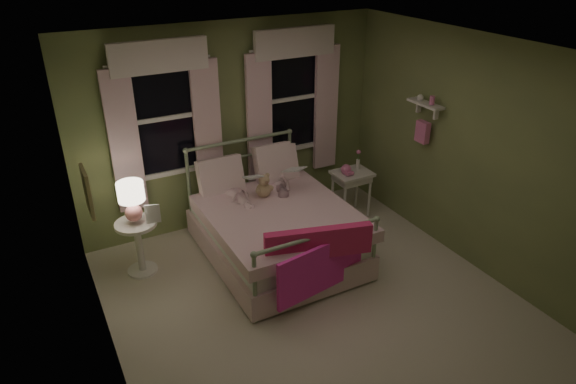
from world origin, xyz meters
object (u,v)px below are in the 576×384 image
child_right (279,169)px  teddy_bear (264,187)px  child_left (236,174)px  bed (275,228)px  table_lamp (132,198)px  nightstand_right (352,179)px  nightstand_left (138,240)px

child_right → teddy_bear: bearing=48.0°
child_left → child_right: child_left is taller
bed → child_right: (0.27, 0.43, 0.52)m
child_left → teddy_bear: 0.36m
table_lamp → nightstand_right: bearing=-0.5°
teddy_bear → table_lamp: (-1.50, 0.13, 0.16)m
child_right → bed: bearing=76.2°
teddy_bear → nightstand_right: (1.35, 0.11, -0.24)m
child_right → table_lamp: size_ratio=1.43×
bed → teddy_bear: (-0.01, 0.27, 0.42)m
nightstand_left → nightstand_right: size_ratio=1.02×
child_left → nightstand_right: child_left is taller
bed → nightstand_left: bearing=164.8°
child_right → nightstand_right: size_ratio=1.03×
teddy_bear → nightstand_right: 1.38m
child_right → nightstand_left: size_ratio=1.01×
teddy_bear → nightstand_left: size_ratio=0.48×
teddy_bear → table_lamp: size_ratio=0.67×
child_right → nightstand_right: bearing=-163.9°
bed → teddy_bear: bearing=91.2°
child_right → nightstand_right: (1.07, -0.05, -0.35)m
bed → nightstand_right: bearing=16.0°
child_right → teddy_bear: (-0.28, -0.16, -0.11)m
child_right → teddy_bear: size_ratio=2.13×
child_right → nightstand_right: 1.13m
child_left → table_lamp: (-1.22, -0.02, -0.01)m
child_right → child_left: bearing=18.5°
nightstand_right → bed: bearing=-164.0°
teddy_bear → child_right: bearing=29.5°
bed → table_lamp: 1.67m
nightstand_left → bed: bearing=-15.2°
bed → child_right: bearing=57.6°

